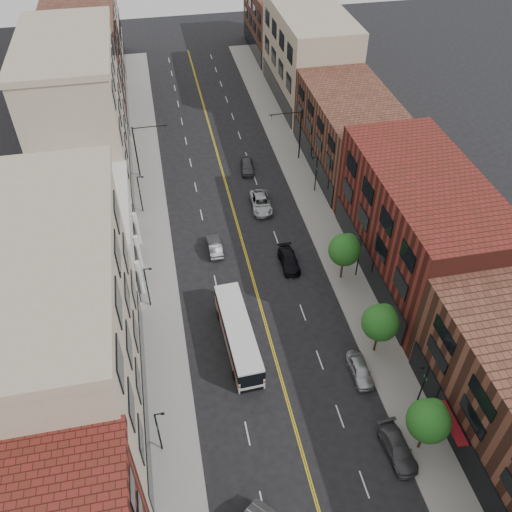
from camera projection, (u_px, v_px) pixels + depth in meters
sidewalk_left at (154, 236)px, 63.40m from camera, size 4.00×110.00×0.15m
sidewalk_right at (318, 215)px, 66.36m from camera, size 4.00×110.00×0.15m
bldg_l_tanoffice at (63, 343)px, 40.41m from camera, size 10.00×22.00×18.00m
bldg_l_white at (84, 240)px, 56.82m from camera, size 10.00×14.00×8.00m
bldg_l_far_a at (80, 120)px, 65.78m from camera, size 10.00×20.00×18.00m
bldg_l_far_b at (87, 66)px, 81.29m from camera, size 10.00×20.00×15.00m
bldg_l_far_c at (87, 9)px, 92.66m from camera, size 10.00×16.00×20.00m
bldg_r_mid at (418, 226)px, 55.44m from camera, size 10.00×22.00×12.00m
bldg_r_far_a at (350, 133)px, 71.33m from camera, size 10.00×20.00×10.00m
bldg_r_far_b at (308, 56)px, 85.21m from camera, size 10.00×22.00×14.00m
bldg_r_far_c at (279, 22)px, 100.72m from camera, size 10.00×18.00×11.00m
tree_r_1 at (429, 419)px, 41.12m from camera, size 3.40×3.40×5.59m
tree_r_2 at (381, 321)px, 48.37m from camera, size 3.40×3.40×5.59m
tree_r_3 at (345, 249)px, 55.62m from camera, size 3.40×3.40×5.59m
lamp_l_1 at (159, 430)px, 41.74m from camera, size 0.81×0.55×5.05m
lamp_l_2 at (147, 285)px, 53.34m from camera, size 0.81×0.55×5.05m
lamp_l_3 at (140, 192)px, 64.94m from camera, size 0.81×0.55×5.05m
lamp_r_1 at (423, 382)px, 44.98m from camera, size 0.81×0.55×5.05m
lamp_r_2 at (359, 255)px, 56.58m from camera, size 0.81×0.55×5.05m
lamp_r_3 at (316, 172)px, 68.18m from camera, size 0.81×0.55×5.05m
signal_mast_left at (141, 145)px, 69.71m from camera, size 4.49×0.18×7.20m
signal_mast_right at (295, 130)px, 72.75m from camera, size 4.49×0.18×7.20m
city_bus at (238, 334)px, 50.51m from camera, size 3.00×11.13×2.84m
car_parked_mid at (397, 448)px, 43.06m from camera, size 2.21×4.84×1.37m
car_parked_far at (360, 370)px, 48.61m from camera, size 1.71×4.17×1.42m
car_lane_behind at (214, 246)px, 61.15m from camera, size 1.50×4.17×1.37m
car_lane_a at (289, 260)px, 59.41m from camera, size 1.88×4.58×1.33m
car_lane_b at (261, 203)px, 67.12m from camera, size 2.73×5.43×1.47m
car_lane_c at (247, 166)px, 73.30m from camera, size 2.14×4.40×1.45m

